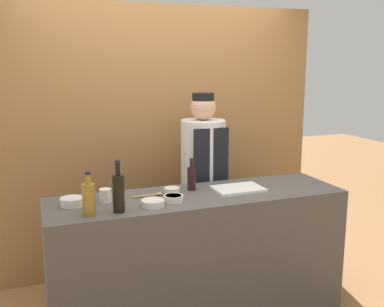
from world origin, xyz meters
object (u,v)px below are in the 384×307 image
(sauce_bowl_white, at_px, (153,203))
(sauce_bowl_purple, at_px, (172,190))
(sauce_bowl_orange, at_px, (174,198))
(sauce_bowl_red, at_px, (72,201))
(chef_center, at_px, (203,182))
(bottle_soy, at_px, (118,192))
(cup_cream, at_px, (105,196))
(cutting_board, at_px, (238,189))
(wooden_spoon, at_px, (151,195))
(bottle_wine, at_px, (191,178))
(bottle_vinegar, at_px, (89,198))

(sauce_bowl_white, bearing_deg, sauce_bowl_purple, 48.71)
(sauce_bowl_white, bearing_deg, sauce_bowl_orange, 16.47)
(sauce_bowl_red, bearing_deg, chef_center, 23.47)
(sauce_bowl_orange, xyz_separation_m, bottle_soy, (-0.39, -0.08, 0.11))
(sauce_bowl_orange, distance_m, sauce_bowl_purple, 0.20)
(sauce_bowl_white, distance_m, cup_cream, 0.34)
(bottle_soy, bearing_deg, sauce_bowl_purple, 31.55)
(sauce_bowl_red, height_order, cup_cream, cup_cream)
(cutting_board, height_order, cup_cream, cup_cream)
(chef_center, bearing_deg, cutting_board, -82.86)
(sauce_bowl_purple, bearing_deg, cup_cream, -175.79)
(wooden_spoon, bearing_deg, bottle_wine, 10.44)
(cutting_board, xyz_separation_m, cup_cream, (-0.98, 0.05, 0.04))
(sauce_bowl_red, xyz_separation_m, bottle_soy, (0.27, -0.23, 0.10))
(cup_cream, bearing_deg, bottle_wine, 6.95)
(wooden_spoon, xyz_separation_m, chef_center, (0.59, 0.47, -0.08))
(bottle_soy, height_order, wooden_spoon, bottle_soy)
(sauce_bowl_purple, bearing_deg, chef_center, 46.93)
(bottle_vinegar, relative_size, chef_center, 0.17)
(sauce_bowl_purple, bearing_deg, sauce_bowl_white, -131.29)
(chef_center, bearing_deg, bottle_wine, -122.15)
(sauce_bowl_white, distance_m, wooden_spoon, 0.23)
(sauce_bowl_orange, height_order, bottle_vinegar, bottle_vinegar)
(sauce_bowl_purple, relative_size, cup_cream, 1.20)
(bottle_vinegar, height_order, chef_center, chef_center)
(sauce_bowl_white, distance_m, bottle_soy, 0.26)
(bottle_wine, bearing_deg, sauce_bowl_red, -174.75)
(sauce_bowl_purple, relative_size, bottle_wine, 0.46)
(bottle_soy, distance_m, chef_center, 1.15)
(cutting_board, xyz_separation_m, wooden_spoon, (-0.66, 0.07, 0.00))
(bottle_wine, height_order, chef_center, chef_center)
(sauce_bowl_orange, bearing_deg, sauce_bowl_purple, 75.60)
(cutting_board, relative_size, wooden_spoon, 1.65)
(cutting_board, distance_m, bottle_wine, 0.36)
(sauce_bowl_red, bearing_deg, cup_cream, 0.22)
(bottle_soy, relative_size, chef_center, 0.20)
(cutting_board, bearing_deg, cup_cream, 177.19)
(sauce_bowl_orange, height_order, sauce_bowl_red, sauce_bowl_red)
(sauce_bowl_orange, bearing_deg, bottle_vinegar, -172.65)
(cup_cream, xyz_separation_m, wooden_spoon, (0.33, 0.02, -0.04))
(bottle_wine, bearing_deg, sauce_bowl_purple, -165.32)
(sauce_bowl_white, height_order, bottle_soy, bottle_soy)
(cutting_board, distance_m, bottle_vinegar, 1.14)
(bottle_soy, relative_size, wooden_spoon, 1.52)
(sauce_bowl_purple, bearing_deg, bottle_wine, 14.68)
(sauce_bowl_purple, distance_m, chef_center, 0.63)
(sauce_bowl_orange, relative_size, chef_center, 0.08)
(bottle_wine, bearing_deg, sauce_bowl_orange, -132.74)
(sauce_bowl_white, bearing_deg, bottle_wine, 36.80)
(wooden_spoon, bearing_deg, bottle_soy, -137.70)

